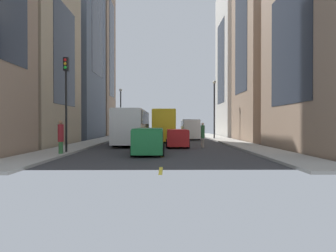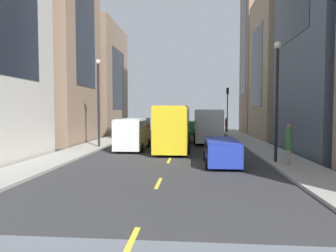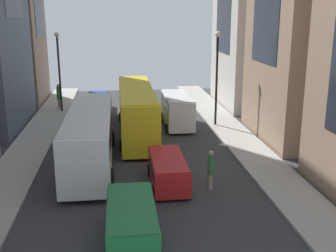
# 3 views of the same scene
# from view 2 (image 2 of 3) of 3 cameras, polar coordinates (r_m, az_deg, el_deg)

# --- Properties ---
(ground_plane) EXTENTS (41.54, 41.54, 0.00)m
(ground_plane) POSITION_cam_2_polar(r_m,az_deg,el_deg) (28.08, 1.67, -3.65)
(ground_plane) COLOR #333335
(sidewalk_west) EXTENTS (2.72, 44.00, 0.15)m
(sidewalk_west) POSITION_cam_2_polar(r_m,az_deg,el_deg) (28.65, 16.66, -3.49)
(sidewalk_west) COLOR #9E9B93
(sidewalk_west) RESTS_ON ground
(sidewalk_east) EXTENTS (2.72, 44.00, 0.15)m
(sidewalk_east) POSITION_cam_2_polar(r_m,az_deg,el_deg) (29.41, -12.93, -3.27)
(sidewalk_east) COLOR #9E9B93
(sidewalk_east) RESTS_ON ground
(lane_stripe_0) EXTENTS (0.16, 2.00, 0.01)m
(lane_stripe_0) POSITION_cam_2_polar(r_m,az_deg,el_deg) (48.98, 2.98, -0.82)
(lane_stripe_0) COLOR yellow
(lane_stripe_0) RESTS_ON ground
(lane_stripe_1) EXTENTS (0.16, 2.00, 0.01)m
(lane_stripe_1) POSITION_cam_2_polar(r_m,az_deg,el_deg) (43.00, 2.74, -1.34)
(lane_stripe_1) COLOR yellow
(lane_stripe_1) RESTS_ON ground
(lane_stripe_2) EXTENTS (0.16, 2.00, 0.01)m
(lane_stripe_2) POSITION_cam_2_polar(r_m,az_deg,el_deg) (37.03, 2.41, -2.04)
(lane_stripe_2) COLOR yellow
(lane_stripe_2) RESTS_ON ground
(lane_stripe_3) EXTENTS (0.16, 2.00, 0.01)m
(lane_stripe_3) POSITION_cam_2_polar(r_m,az_deg,el_deg) (31.06, 1.96, -3.00)
(lane_stripe_3) COLOR yellow
(lane_stripe_3) RESTS_ON ground
(lane_stripe_4) EXTENTS (0.16, 2.00, 0.01)m
(lane_stripe_4) POSITION_cam_2_polar(r_m,az_deg,el_deg) (25.11, 1.30, -4.42)
(lane_stripe_4) COLOR yellow
(lane_stripe_4) RESTS_ON ground
(lane_stripe_5) EXTENTS (0.16, 2.00, 0.01)m
(lane_stripe_5) POSITION_cam_2_polar(r_m,az_deg,el_deg) (19.19, 0.22, -6.71)
(lane_stripe_5) COLOR yellow
(lane_stripe_5) RESTS_ON ground
(lane_stripe_6) EXTENTS (0.16, 2.00, 0.01)m
(lane_stripe_6) POSITION_cam_2_polar(r_m,az_deg,el_deg) (13.34, -1.85, -11.03)
(lane_stripe_6) COLOR yellow
(lane_stripe_6) RESTS_ON ground
(lane_stripe_7) EXTENTS (0.16, 2.00, 0.01)m
(lane_stripe_7) POSITION_cam_2_polar(r_m,az_deg,el_deg) (7.72, -7.35, -21.74)
(lane_stripe_7) COLOR yellow
(lane_stripe_7) RESTS_ON ground
(building_west_0) EXTENTS (7.05, 7.27, 25.09)m
(building_west_0) POSITION_cam_2_polar(r_m,az_deg,el_deg) (46.53, 18.88, 14.35)
(building_west_0) COLOR #937760
(building_west_0) RESTS_ON ground
(building_west_1) EXTENTS (7.79, 9.92, 16.62)m
(building_west_1) POSITION_cam_2_polar(r_m,az_deg,el_deg) (37.27, 22.80, 10.56)
(building_west_1) COLOR tan
(building_west_1) RESTS_ON ground
(building_east_0) EXTENTS (6.47, 11.74, 15.26)m
(building_east_0) POSITION_cam_2_polar(r_m,az_deg,el_deg) (43.63, -13.70, 8.67)
(building_east_0) COLOR #937760
(building_east_0) RESTS_ON ground
(building_east_1) EXTENTS (7.40, 9.18, 24.91)m
(building_east_1) POSITION_cam_2_polar(r_m,az_deg,el_deg) (33.06, -22.03, 18.96)
(building_east_1) COLOR #937760
(building_east_1) RESTS_ON ground
(city_bus_white) EXTENTS (2.80, 11.85, 3.35)m
(city_bus_white) POSITION_cam_2_polar(r_m,az_deg,el_deg) (32.41, 7.50, 0.78)
(city_bus_white) COLOR silver
(city_bus_white) RESTS_ON ground
(streetcar_yellow) EXTENTS (2.70, 12.81, 3.59)m
(streetcar_yellow) POSITION_cam_2_polar(r_m,az_deg,el_deg) (26.18, 1.33, 0.54)
(streetcar_yellow) COLOR yellow
(streetcar_yellow) RESTS_ON ground
(delivery_van_white) EXTENTS (2.25, 5.85, 2.58)m
(delivery_van_white) POSITION_cam_2_polar(r_m,az_deg,el_deg) (24.75, -6.77, -1.03)
(delivery_van_white) COLOR white
(delivery_van_white) RESTS_ON ground
(car_green_0) EXTENTS (2.08, 4.70, 1.74)m
(car_green_0) POSITION_cam_2_polar(r_m,az_deg,el_deg) (42.14, 3.93, -0.04)
(car_green_0) COLOR #1E7238
(car_green_0) RESTS_ON ground
(car_blue_1) EXTENTS (2.05, 4.46, 1.51)m
(car_blue_1) POSITION_cam_2_polar(r_m,az_deg,el_deg) (17.89, 10.38, -4.59)
(car_blue_1) COLOR #2338AD
(car_blue_1) RESTS_ON ground
(car_red_2) EXTENTS (1.97, 4.64, 1.54)m
(car_red_2) POSITION_cam_2_polar(r_m,az_deg,el_deg) (36.35, 0.40, -0.70)
(car_red_2) COLOR red
(car_red_2) RESTS_ON ground
(pedestrian_crossing_mid) EXTENTS (0.34, 0.34, 2.14)m
(pedestrian_crossing_mid) POSITION_cam_2_polar(r_m,az_deg,el_deg) (37.42, -2.79, -0.25)
(pedestrian_crossing_mid) COLOR gray
(pedestrian_crossing_mid) RESTS_ON ground
(pedestrian_walking_far) EXTENTS (0.36, 0.36, 2.11)m
(pedestrian_walking_far) POSITION_cam_2_polar(r_m,az_deg,el_deg) (43.48, 11.25, 0.32)
(pedestrian_walking_far) COLOR #336B38
(pedestrian_walking_far) RESTS_ON ground
(pedestrian_crossing_near) EXTENTS (0.40, 0.40, 2.33)m
(pedestrian_crossing_near) POSITION_cam_2_polar(r_m,az_deg,el_deg) (17.90, 22.37, -3.19)
(pedestrian_crossing_near) COLOR gray
(pedestrian_crossing_near) RESTS_ON ground
(traffic_light_near_corner) EXTENTS (0.32, 0.44, 6.34)m
(traffic_light_near_corner) POSITION_cam_2_polar(r_m,az_deg,el_deg) (42.43, 11.48, 4.65)
(traffic_light_near_corner) COLOR black
(traffic_light_near_corner) RESTS_ON ground
(streetlamp_near) EXTENTS (0.44, 0.44, 7.21)m
(streetlamp_near) POSITION_cam_2_polar(r_m,az_deg,el_deg) (18.88, 20.42, 6.80)
(streetlamp_near) COLOR black
(streetlamp_near) RESTS_ON ground
(streetlamp_far) EXTENTS (0.44, 0.44, 7.47)m
(streetlamp_far) POSITION_cam_2_polar(r_m,az_deg,el_deg) (25.97, -13.38, 6.11)
(streetlamp_far) COLOR black
(streetlamp_far) RESTS_ON ground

